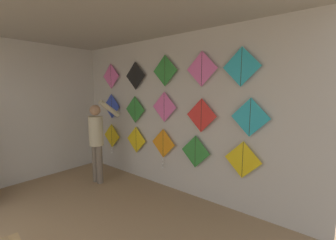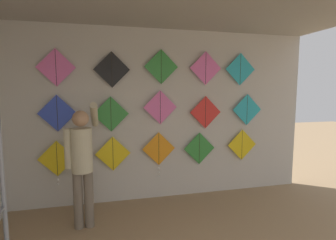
# 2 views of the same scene
# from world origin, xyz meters

# --- Properties ---
(back_panel) EXTENTS (5.39, 0.06, 2.80)m
(back_panel) POSITION_xyz_m (0.00, 3.93, 1.40)
(back_panel) COLOR beige
(back_panel) RESTS_ON ground
(shopkeeper) EXTENTS (0.42, 0.59, 1.67)m
(shopkeeper) POSITION_xyz_m (-1.13, 3.18, 0.94)
(shopkeeper) COLOR #726656
(shopkeeper) RESTS_ON ground
(kite_0) EXTENTS (0.55, 0.04, 0.69)m
(kite_0) POSITION_xyz_m (-1.55, 3.84, 0.77)
(kite_0) COLOR yellow
(kite_1) EXTENTS (0.55, 0.01, 0.55)m
(kite_1) POSITION_xyz_m (-0.71, 3.84, 0.82)
(kite_1) COLOR yellow
(kite_2) EXTENTS (0.55, 0.04, 0.76)m
(kite_2) POSITION_xyz_m (0.03, 3.84, 0.82)
(kite_2) COLOR orange
(kite_3) EXTENTS (0.55, 0.01, 0.55)m
(kite_3) POSITION_xyz_m (0.74, 3.84, 0.82)
(kite_3) COLOR #338C38
(kite_4) EXTENTS (0.55, 0.01, 0.55)m
(kite_4) POSITION_xyz_m (1.56, 3.84, 0.85)
(kite_4) COLOR yellow
(kite_5) EXTENTS (0.55, 0.01, 0.55)m
(kite_5) POSITION_xyz_m (-1.51, 3.84, 1.48)
(kite_5) COLOR blue
(kite_6) EXTENTS (0.55, 0.01, 0.55)m
(kite_6) POSITION_xyz_m (-0.73, 3.84, 1.45)
(kite_6) COLOR #338C38
(kite_7) EXTENTS (0.55, 0.01, 0.55)m
(kite_7) POSITION_xyz_m (0.06, 3.84, 1.54)
(kite_7) COLOR pink
(kite_8) EXTENTS (0.55, 0.01, 0.55)m
(kite_8) POSITION_xyz_m (0.85, 3.84, 1.45)
(kite_8) COLOR red
(kite_9) EXTENTS (0.55, 0.01, 0.55)m
(kite_9) POSITION_xyz_m (1.63, 3.84, 1.48)
(kite_9) COLOR #28B2C6
(kite_10) EXTENTS (0.55, 0.01, 0.55)m
(kite_10) POSITION_xyz_m (-1.50, 3.84, 2.15)
(kite_10) COLOR pink
(kite_11) EXTENTS (0.55, 0.01, 0.55)m
(kite_11) POSITION_xyz_m (-0.70, 3.84, 2.14)
(kite_11) COLOR black
(kite_12) EXTENTS (0.55, 0.01, 0.55)m
(kite_12) POSITION_xyz_m (0.08, 3.84, 2.19)
(kite_12) COLOR #338C38
(kite_13) EXTENTS (0.55, 0.01, 0.55)m
(kite_13) POSITION_xyz_m (0.84, 3.84, 2.18)
(kite_13) COLOR pink
(kite_14) EXTENTS (0.55, 0.01, 0.55)m
(kite_14) POSITION_xyz_m (1.48, 3.84, 2.18)
(kite_14) COLOR #28B2C6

